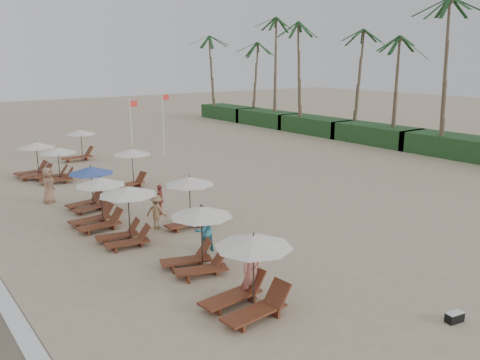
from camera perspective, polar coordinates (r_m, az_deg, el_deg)
ground at (r=20.57m, az=8.51°, el=-7.37°), size 160.00×160.00×0.00m
shrub_hedge at (r=45.81m, az=15.36°, el=5.07°), size 3.20×53.00×1.60m
palm_row at (r=45.90m, az=15.12°, el=16.52°), size 7.00×52.00×12.30m
lounger_station_0 at (r=14.90m, az=0.76°, el=-10.93°), size 2.73×2.36×2.34m
lounger_station_1 at (r=17.69m, az=-4.95°, el=-6.66°), size 2.54×2.29×2.33m
lounger_station_2 at (r=20.60m, az=-13.03°, el=-3.62°), size 2.51×2.35×2.38m
lounger_station_3 at (r=22.96m, az=-16.07°, el=-2.52°), size 2.52×2.22×2.26m
lounger_station_4 at (r=25.78m, az=-16.94°, el=-0.69°), size 2.45×2.25×2.17m
lounger_station_5 at (r=32.31m, az=-20.40°, el=1.67°), size 2.59×2.27×2.10m
lounger_station_6 at (r=33.97m, az=-22.53°, el=2.19°), size 2.62×2.35×2.22m
inland_station_0 at (r=22.25m, az=-5.97°, el=-1.78°), size 2.59×2.24×2.22m
inland_station_1 at (r=29.69m, az=-12.40°, el=1.93°), size 2.62×2.24×2.22m
inland_station_2 at (r=38.54m, az=-17.98°, el=4.03°), size 2.86×2.24×2.22m
beachgoer_near at (r=15.76m, az=1.32°, el=-10.25°), size 0.71×0.48×1.91m
beachgoer_mid_a at (r=19.41m, az=-4.18°, el=-5.72°), size 0.97×0.81×1.80m
beachgoer_mid_b at (r=22.32m, az=-9.51°, el=-3.61°), size 1.06×1.13×1.54m
beachgoer_far_a at (r=24.30m, az=-9.15°, el=-2.21°), size 0.70×0.94×1.49m
beachgoer_far_b at (r=27.72m, az=-21.11°, el=-0.56°), size 1.04×1.09×1.88m
duffel_bag at (r=16.03m, az=23.34°, el=-14.20°), size 0.57×0.35×0.30m
flag_pole_near at (r=34.90m, az=-12.31°, el=5.67°), size 0.59×0.08×4.75m
flag_pole_far at (r=38.18m, az=-8.75°, el=6.63°), size 0.60×0.08×4.92m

